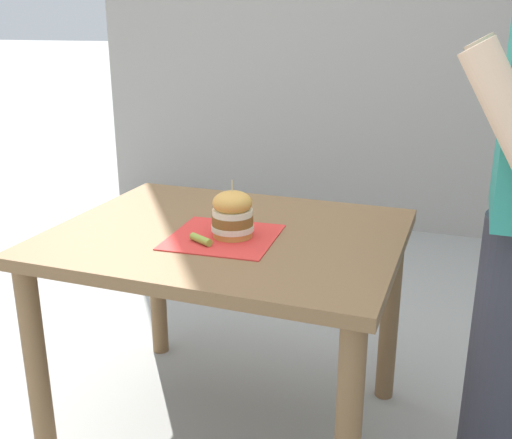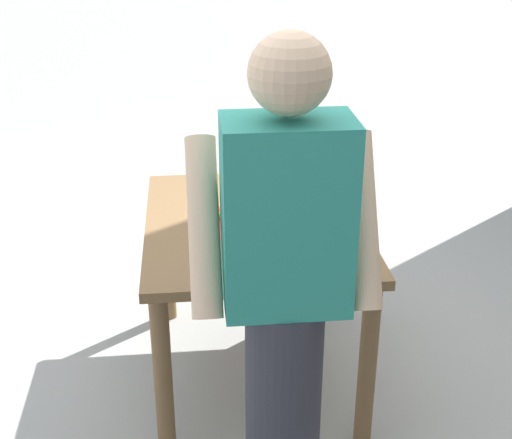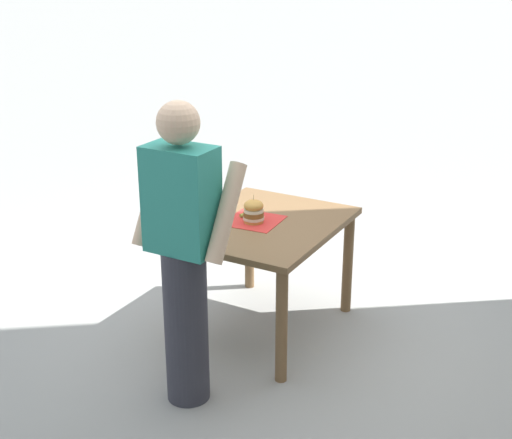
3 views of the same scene
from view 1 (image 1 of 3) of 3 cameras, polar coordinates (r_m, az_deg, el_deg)
The scene contains 5 objects.
ground_plane at distance 2.32m, azimuth -2.46°, elevation -19.05°, with size 80.00×80.00×0.00m, color #9E9E99.
patio_table at distance 1.99m, azimuth -2.71°, elevation -4.29°, with size 0.90×1.11×0.76m.
serving_paper at distance 1.89m, azimuth -3.15°, elevation -1.67°, with size 0.33×0.33×0.00m, color red.
sandwich at distance 1.87m, azimuth -2.25°, elevation 0.52°, with size 0.13×0.13×0.18m.
pickle_spear at distance 1.83m, azimuth -5.27°, elevation -1.91°, with size 0.02×0.02×0.09m, color #8EA83D.
Camera 1 is at (1.70, 0.72, 1.40)m, focal length 42.00 mm.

